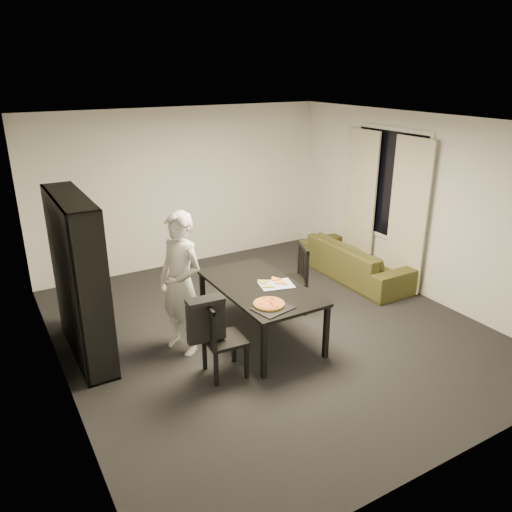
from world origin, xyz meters
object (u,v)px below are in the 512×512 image
chair_right (295,274)px  pepperoni_pizza (269,304)px  dining_table (260,291)px  sofa (355,260)px  baking_tray (273,308)px  bookshelf (79,278)px  person (181,284)px  chair_left (217,335)px

chair_right → pepperoni_pizza: (-0.98, -0.91, 0.19)m
chair_right → pepperoni_pizza: bearing=-27.8°
dining_table → sofa: (2.28, 0.86, -0.34)m
dining_table → baking_tray: (-0.19, -0.59, 0.07)m
bookshelf → person: size_ratio=1.12×
bookshelf → pepperoni_pizza: 2.15m
person → bookshelf: bearing=-138.9°
dining_table → chair_right: bearing=26.8°
chair_left → chair_right: 1.85m
pepperoni_pizza → sofa: bearing=29.1°
chair_left → pepperoni_pizza: 0.67m
chair_left → bookshelf: bearing=47.2°
bookshelf → dining_table: bearing=-20.2°
sofa → bookshelf: bearing=92.0°
bookshelf → chair_left: (1.12, -1.21, -0.44)m
chair_right → sofa: (1.48, 0.46, -0.24)m
chair_left → sofa: bearing=-61.9°
person → sofa: 3.32m
chair_right → person: bearing=-64.4°
chair_right → person: 1.76m
pepperoni_pizza → chair_right: bearing=42.9°
bookshelf → chair_left: 1.71m
dining_table → pepperoni_pizza: pepperoni_pizza is taller
chair_left → chair_right: size_ratio=0.95×
chair_right → sofa: bearing=126.6°
person → dining_table: bearing=55.0°
dining_table → sofa: bearing=20.7°
chair_left → sofa: 3.39m
dining_table → pepperoni_pizza: 0.55m
chair_left → chair_right: (1.62, 0.90, 0.03)m
chair_left → dining_table: bearing=-54.5°
chair_left → pepperoni_pizza: (0.63, -0.02, 0.22)m
dining_table → person: (-0.93, 0.21, 0.22)m
baking_tray → person: bearing=132.8°
chair_left → baking_tray: 0.67m
dining_table → sofa: 2.46m
chair_left → baking_tray: chair_left is taller
chair_right → pepperoni_pizza: size_ratio=2.67×
dining_table → chair_left: chair_left is taller
pepperoni_pizza → bookshelf: bearing=145.1°
dining_table → chair_left: bearing=-148.9°
chair_right → bookshelf: bearing=-77.2°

